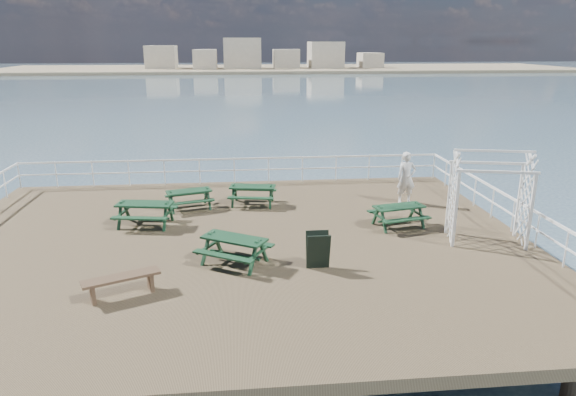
% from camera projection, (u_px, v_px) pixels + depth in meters
% --- Properties ---
extents(ground, '(18.00, 14.00, 0.30)m').
position_uv_depth(ground, '(235.00, 246.00, 15.68)').
color(ground, brown).
rests_on(ground, ground).
extents(sea_backdrop, '(300.00, 300.00, 9.20)m').
position_uv_depth(sea_backdrop, '(280.00, 65.00, 144.55)').
color(sea_backdrop, '#40586C').
rests_on(sea_backdrop, ground).
extents(railing, '(17.77, 13.76, 1.10)m').
position_uv_depth(railing, '(232.00, 191.00, 17.82)').
color(railing, white).
rests_on(railing, ground).
extents(picnic_table_a, '(1.88, 1.67, 0.77)m').
position_uv_depth(picnic_table_a, '(189.00, 195.00, 18.60)').
color(picnic_table_a, '#13341F').
rests_on(picnic_table_a, ground).
extents(picnic_table_b, '(2.02, 1.73, 0.88)m').
position_uv_depth(picnic_table_b, '(145.00, 209.00, 16.86)').
color(picnic_table_b, '#13341F').
rests_on(picnic_table_b, ground).
extents(picnic_table_c, '(1.87, 1.61, 0.81)m').
position_uv_depth(picnic_table_c, '(253.00, 191.00, 19.04)').
color(picnic_table_c, '#13341F').
rests_on(picnic_table_c, ground).
extents(picnic_table_d, '(2.25, 2.12, 0.86)m').
position_uv_depth(picnic_table_d, '(234.00, 245.00, 13.94)').
color(picnic_table_d, '#13341F').
rests_on(picnic_table_d, ground).
extents(picnic_table_e, '(1.90, 1.65, 0.80)m').
position_uv_depth(picnic_table_e, '(399.00, 211.00, 16.78)').
color(picnic_table_e, '#13341F').
rests_on(picnic_table_e, ground).
extents(flat_bench_far, '(1.82, 1.11, 0.52)m').
position_uv_depth(flat_bench_far, '(122.00, 281.00, 12.19)').
color(flat_bench_far, brown).
rests_on(flat_bench_far, ground).
extents(trellis_arbor, '(2.49, 1.69, 2.83)m').
position_uv_depth(trellis_arbor, '(489.00, 202.00, 15.31)').
color(trellis_arbor, white).
rests_on(trellis_arbor, ground).
extents(sandwich_board, '(0.62, 0.46, 1.02)m').
position_uv_depth(sandwich_board, '(318.00, 251.00, 13.68)').
color(sandwich_board, black).
rests_on(sandwich_board, ground).
extents(person, '(0.72, 0.49, 1.94)m').
position_uv_depth(person, '(406.00, 178.00, 19.12)').
color(person, silver).
rests_on(person, ground).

